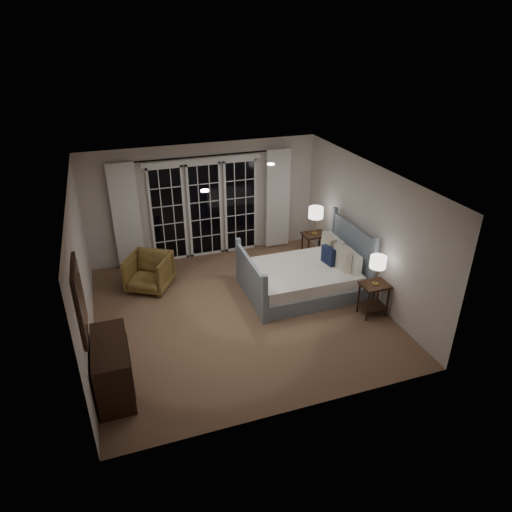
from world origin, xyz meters
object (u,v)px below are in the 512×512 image
object	(u,v)px
armchair	(149,272)
bed	(305,277)
nightstand_left	(374,295)
lamp_right	(316,213)
lamp_left	(378,262)
nightstand_right	(314,243)
dresser	(113,367)

from	to	relation	value
armchair	bed	bearing A→B (deg)	9.61
nightstand_left	lamp_right	xyz separation A→B (m)	(-0.09, 2.24, 0.71)
lamp_left	lamp_right	size ratio (longest dim) A/B	0.90
nightstand_left	lamp_left	world-z (taller)	lamp_left
lamp_right	armchair	distance (m)	3.62
bed	nightstand_right	xyz separation A→B (m)	(0.71, 1.12, 0.10)
bed	nightstand_right	world-z (taller)	bed
bed	lamp_right	distance (m)	1.55
lamp_left	dresser	xyz separation A→B (m)	(-4.45, -0.49, -0.64)
nightstand_right	lamp_right	bearing A→B (deg)	153.43
bed	lamp_right	size ratio (longest dim) A/B	3.56
armchair	dresser	xyz separation A→B (m)	(-0.83, -2.69, 0.05)
nightstand_right	lamp_left	world-z (taller)	lamp_left
lamp_right	armchair	size ratio (longest dim) A/B	0.76
bed	lamp_left	bearing A→B (deg)	-54.27
lamp_left	bed	bearing A→B (deg)	125.73
bed	lamp_left	distance (m)	1.56
nightstand_left	armchair	size ratio (longest dim) A/B	0.79
nightstand_left	armchair	bearing A→B (deg)	148.82
bed	nightstand_left	world-z (taller)	bed
armchair	lamp_right	bearing A→B (deg)	31.22
lamp_right	dresser	world-z (taller)	lamp_right
dresser	bed	bearing A→B (deg)	23.83
bed	nightstand_right	size ratio (longest dim) A/B	3.34
lamp_right	armchair	xyz separation A→B (m)	(-3.54, -0.05, -0.76)
lamp_right	armchair	world-z (taller)	lamp_right
nightstand_left	lamp_left	xyz separation A→B (m)	(-0.00, 0.00, 0.64)
lamp_left	lamp_right	world-z (taller)	lamp_right
nightstand_right	lamp_right	xyz separation A→B (m)	(-0.00, 0.00, 0.70)
bed	lamp_right	bearing A→B (deg)	57.52
nightstand_right	lamp_left	bearing A→B (deg)	-87.67
lamp_right	lamp_left	bearing A→B (deg)	-87.67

